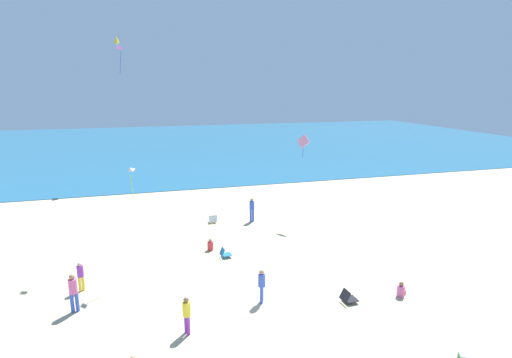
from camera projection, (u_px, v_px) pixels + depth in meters
ground_plane at (239, 241)px, 24.38m from camera, size 120.00×120.00×0.00m
ocean_water at (177, 144)px, 64.87m from camera, size 120.00×60.00×0.05m
beach_chair_far_left at (213, 220)px, 27.54m from camera, size 0.60×0.64×0.58m
beach_chair_mid_beach at (348, 297)px, 17.46m from camera, size 0.72×0.61×0.59m
beach_chair_near_camera at (225, 253)px, 22.06m from camera, size 0.65×0.56×0.56m
cooler_box at (467, 357)px, 13.79m from camera, size 0.63×0.54×0.25m
person_0 at (80, 274)px, 18.35m from camera, size 0.39×0.39×1.42m
person_1 at (73, 290)px, 16.59m from camera, size 0.37×0.37×1.70m
person_2 at (262, 284)px, 17.34m from camera, size 0.40×0.40×1.53m
person_3 at (252, 208)px, 27.75m from camera, size 0.40×0.40×1.67m
person_4 at (187, 313)px, 15.13m from camera, size 0.40×0.40×1.52m
person_6 at (401, 291)px, 18.01m from camera, size 0.63×0.58×0.71m
person_7 at (210, 246)px, 23.07m from camera, size 0.43×0.61×0.70m
kite_yellow at (117, 40)px, 37.25m from camera, size 0.70×0.69×1.10m
kite_magenta at (119, 49)px, 21.78m from camera, size 0.44×0.45×1.49m
kite_pink at (303, 142)px, 27.10m from camera, size 0.59×0.84×1.56m
kite_white at (130, 170)px, 18.85m from camera, size 0.41×0.48×1.53m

